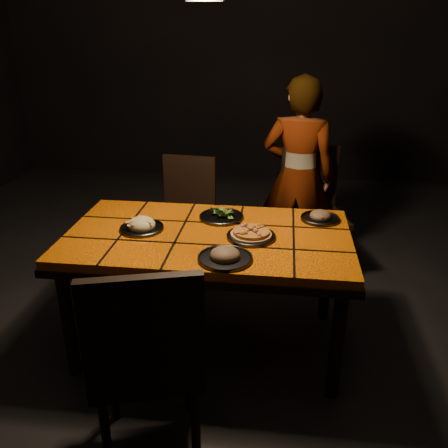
# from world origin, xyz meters

# --- Properties ---
(room_shell) EXTENTS (6.04, 7.04, 3.08)m
(room_shell) POSITION_xyz_m (0.00, 0.00, 1.50)
(room_shell) COLOR black
(room_shell) RESTS_ON ground
(dining_table) EXTENTS (1.62, 0.92, 0.75)m
(dining_table) POSITION_xyz_m (0.00, 0.00, 0.67)
(dining_table) COLOR orange
(dining_table) RESTS_ON ground
(chair_near) EXTENTS (0.57, 0.57, 1.02)m
(chair_near) POSITION_xyz_m (-0.12, -0.89, 0.58)
(chair_near) COLOR black
(chair_near) RESTS_ON ground
(chair_far_left) EXTENTS (0.45, 0.45, 0.91)m
(chair_far_left) POSITION_xyz_m (-0.32, 0.93, 0.52)
(chair_far_left) COLOR black
(chair_far_left) RESTS_ON ground
(chair_far_right) EXTENTS (0.54, 0.54, 0.98)m
(chair_far_right) POSITION_xyz_m (0.64, 1.07, 0.56)
(chair_far_right) COLOR black
(chair_far_right) RESTS_ON ground
(diner) EXTENTS (0.60, 0.43, 1.52)m
(diner) POSITION_xyz_m (0.52, 1.11, 0.76)
(diner) COLOR brown
(diner) RESTS_ON ground
(plate_pizza) EXTENTS (0.32, 0.32, 0.04)m
(plate_pizza) POSITION_xyz_m (0.25, -0.03, 0.77)
(plate_pizza) COLOR #35353A
(plate_pizza) RESTS_ON dining_table
(plate_pasta) EXTENTS (0.25, 0.25, 0.08)m
(plate_pasta) POSITION_xyz_m (-0.39, 0.00, 0.77)
(plate_pasta) COLOR #35353A
(plate_pasta) RESTS_ON dining_table
(plate_salad) EXTENTS (0.27, 0.27, 0.07)m
(plate_salad) POSITION_xyz_m (0.05, 0.23, 0.78)
(plate_salad) COLOR #35353A
(plate_salad) RESTS_ON dining_table
(plate_mushroom_a) EXTENTS (0.28, 0.28, 0.09)m
(plate_mushroom_a) POSITION_xyz_m (0.14, -0.31, 0.77)
(plate_mushroom_a) COLOR #35353A
(plate_mushroom_a) RESTS_ON dining_table
(plate_mushroom_b) EXTENTS (0.23, 0.23, 0.08)m
(plate_mushroom_b) POSITION_xyz_m (0.64, 0.28, 0.77)
(plate_mushroom_b) COLOR #35353A
(plate_mushroom_b) RESTS_ON dining_table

